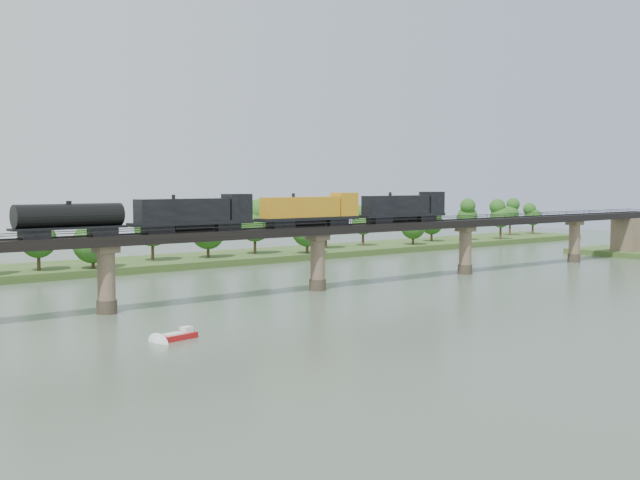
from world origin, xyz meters
TOP-DOWN VIEW (x-y plane):
  - ground at (0.00, 0.00)m, footprint 400.00×400.00m
  - far_bank at (0.00, 85.00)m, footprint 300.00×24.00m
  - bridge at (0.00, 30.00)m, footprint 236.00×30.00m
  - bridge_superstructure at (0.00, 30.00)m, footprint 220.00×4.90m
  - far_treeline at (-8.21, 80.52)m, footprint 289.06×17.54m
  - freight_train at (-9.66, 30.00)m, footprint 85.58×3.33m
  - motorboat at (-41.51, 6.17)m, footprint 5.28×2.69m

SIDE VIEW (x-z plane):
  - ground at x=0.00m, z-range 0.00..0.00m
  - motorboat at x=-41.51m, z-range -0.22..1.19m
  - far_bank at x=0.00m, z-range 0.00..1.60m
  - bridge at x=0.00m, z-range -0.29..11.21m
  - far_treeline at x=-8.21m, z-range 2.03..15.63m
  - bridge_superstructure at x=0.00m, z-range 11.42..12.17m
  - freight_train at x=-9.66m, z-range 11.37..17.26m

